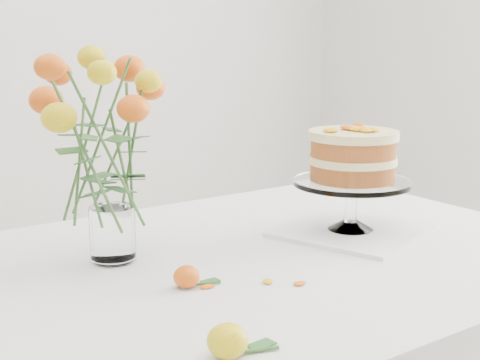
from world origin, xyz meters
name	(u,v)px	position (x,y,z in m)	size (l,w,h in m)	color
table	(232,299)	(0.00, 0.00, 0.67)	(1.43, 0.93, 0.76)	tan
napkin	(350,231)	(0.32, 0.00, 0.76)	(0.28, 0.28, 0.01)	silver
cake_stand	(353,161)	(0.32, 0.00, 0.92)	(0.26, 0.26, 0.23)	white
rose_vase	(108,130)	(-0.19, 0.12, 1.01)	(0.29, 0.29, 0.44)	white
loose_rose_near	(228,341)	(-0.23, -0.33, 0.78)	(0.10, 0.06, 0.05)	yellow
loose_rose_far	(187,277)	(-0.15, -0.08, 0.78)	(0.08, 0.05, 0.04)	#E44F0B
stray_petal_a	(207,287)	(-0.12, -0.10, 0.76)	(0.03, 0.02, 0.00)	#F9B00F
stray_petal_b	(268,282)	(-0.02, -0.14, 0.76)	(0.03, 0.02, 0.00)	#F9B00F
stray_petal_c	(300,284)	(0.02, -0.18, 0.76)	(0.03, 0.02, 0.00)	#F9B00F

